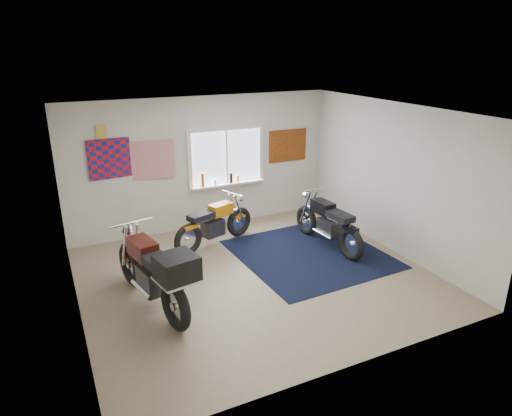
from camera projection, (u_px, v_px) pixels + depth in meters
name	position (u px, v px, depth m)	size (l,w,h in m)	color
ground	(256.00, 277.00, 7.57)	(5.50, 5.50, 0.00)	#9E896B
room_shell	(256.00, 182.00, 7.01)	(5.50, 5.50, 5.50)	white
navy_rug	(310.00, 254.00, 8.38)	(2.50, 2.60, 0.01)	black
window_assembly	(226.00, 161.00, 9.40)	(1.66, 0.17, 1.26)	white
oil_bottles	(217.00, 180.00, 9.36)	(0.84, 0.07, 0.28)	#984916
flag_display	(101.00, 132.00, 8.17)	(1.60, 0.10, 1.17)	red
triumph_poster	(288.00, 146.00, 9.93)	(0.90, 0.03, 0.70)	#A54C14
yellow_triumph	(214.00, 225.00, 8.63)	(1.80, 0.79, 0.94)	black
black_chrome_bike	(328.00, 224.00, 8.57)	(0.60, 1.96, 1.00)	black
maroon_tourer	(155.00, 273.00, 6.43)	(0.91, 2.25, 1.14)	black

